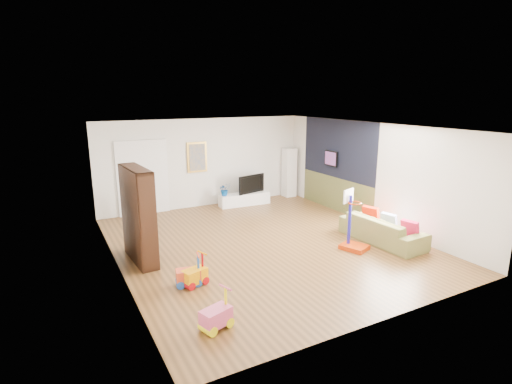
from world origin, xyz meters
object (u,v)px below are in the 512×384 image
media_console (244,199)px  sofa (382,230)px  bookshelf (138,215)px  basketball_hoop (356,220)px

media_console → sofa: size_ratio=0.78×
bookshelf → sofa: size_ratio=0.95×
media_console → bookshelf: bearing=-140.7°
media_console → basketball_hoop: (0.51, -4.50, 0.50)m
sofa → basketball_hoop: (-0.89, -0.06, 0.38)m
media_console → bookshelf: size_ratio=0.82×
sofa → basketball_hoop: basketball_hoop is taller
media_console → bookshelf: bookshelf is taller
media_console → sofa: bearing=-69.6°
media_console → sofa: sofa is taller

